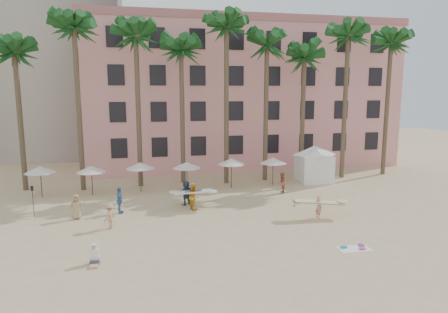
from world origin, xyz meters
name	(u,v)px	position (x,y,z in m)	size (l,w,h in m)	color
ground	(229,240)	(0.00, 0.00, 0.00)	(120.00, 120.00, 0.00)	#D1B789
pink_hotel	(238,96)	(7.00, 26.00, 8.00)	(35.00, 14.00, 16.00)	#DE9387
palm_row	(198,43)	(0.51, 15.00, 12.97)	(44.40, 5.40, 16.30)	brown
umbrella_row	(164,165)	(-3.00, 12.50, 2.33)	(22.50, 2.70, 2.73)	#332B23
cabana	(314,160)	(11.42, 13.36, 2.07)	(4.76, 4.76, 3.50)	white
beach_towel	(355,248)	(6.58, -2.68, 0.03)	(1.84, 1.08, 0.14)	white
carrier_yellow	(319,205)	(6.95, 2.78, 0.94)	(3.52, 1.08, 1.61)	tan
carrier_white	(193,196)	(-1.22, 6.66, 1.00)	(2.82, 1.14, 1.90)	orange
beachgoers	(170,197)	(-2.94, 6.99, 0.91)	(17.13, 7.32, 1.93)	#304255
paddle	(33,197)	(-12.36, 7.12, 1.41)	(0.18, 0.04, 2.23)	black
seated_man	(94,258)	(-7.41, -1.80, 0.36)	(0.46, 0.81, 1.05)	#3F3F4C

